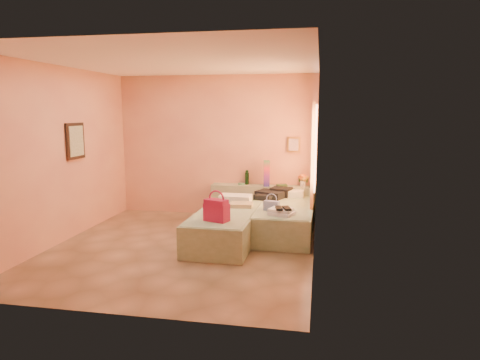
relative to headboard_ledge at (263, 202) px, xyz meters
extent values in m
plane|color=#A38362|center=(-0.98, -2.10, -0.33)|extent=(4.50, 4.50, 0.00)
cube|color=#EFAE7F|center=(-0.98, 0.15, 1.07)|extent=(4.00, 0.02, 2.80)
cube|color=#EFAE7F|center=(-2.98, -2.10, 1.07)|extent=(0.02, 4.50, 2.80)
cube|color=#EFAE7F|center=(1.02, -2.10, 1.07)|extent=(0.02, 4.50, 2.80)
cube|color=white|center=(-0.98, -2.10, 2.47)|extent=(4.00, 4.50, 0.02)
cube|color=#FFC99E|center=(1.00, -0.85, 1.18)|extent=(0.02, 1.10, 1.40)
cube|color=orange|center=(0.96, -1.00, 0.82)|extent=(0.05, 0.55, 2.20)
cube|color=orange|center=(0.96, -0.40, 0.82)|extent=(0.05, 0.45, 2.20)
cube|color=black|center=(-2.95, -1.70, 1.28)|extent=(0.04, 0.50, 0.60)
cube|color=gold|center=(0.57, 0.12, 1.12)|extent=(0.25, 0.04, 0.30)
cube|color=#A4B292|center=(0.00, 0.00, 0.00)|extent=(2.05, 0.30, 0.65)
cube|color=#A1B995|center=(-0.38, -1.70, -0.08)|extent=(0.94, 2.02, 0.50)
cube|color=#A1B995|center=(0.52, -1.05, -0.08)|extent=(0.94, 2.02, 0.50)
cylinder|color=#133618|center=(-0.33, 0.06, 0.46)|extent=(0.09, 0.09, 0.27)
cube|color=#A91443|center=(0.07, -0.08, 0.58)|extent=(0.13, 0.13, 0.50)
cylinder|color=#529770|center=(-0.44, 0.00, 0.34)|extent=(0.16, 0.16, 0.03)
cube|color=#264728|center=(0.37, 0.00, 0.34)|extent=(0.23, 0.19, 0.03)
cube|color=beige|center=(0.78, 0.03, 0.47)|extent=(0.28, 0.28, 0.29)
cube|color=#A91443|center=(-0.39, -2.29, 0.34)|extent=(0.40, 0.30, 0.33)
cube|color=tan|center=(-0.20, -1.29, 0.21)|extent=(0.40, 0.32, 0.06)
cube|color=black|center=(0.24, -0.43, 0.26)|extent=(0.69, 0.69, 0.16)
cube|color=#4452A3|center=(0.33, -1.47, 0.25)|extent=(0.27, 0.16, 0.16)
cube|color=white|center=(0.52, -1.75, 0.23)|extent=(0.43, 0.40, 0.10)
cube|color=black|center=(0.54, -1.78, 0.29)|extent=(0.24, 0.29, 0.03)
camera|label=1|loc=(1.07, -8.21, 1.77)|focal=32.00mm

